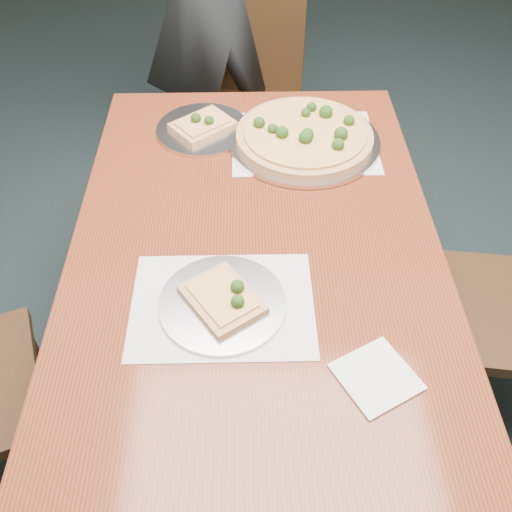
{
  "coord_description": "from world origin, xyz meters",
  "views": [
    {
      "loc": [
        -0.15,
        -0.88,
        1.73
      ],
      "look_at": [
        -0.13,
        0.06,
        0.75
      ],
      "focal_mm": 40.0,
      "sensor_mm": 36.0,
      "label": 1
    }
  ],
  "objects_px": {
    "dining_table": "(256,282)",
    "slice_plate_far": "(203,127)",
    "chair_far": "(248,92)",
    "slice_plate_near": "(223,301)",
    "pizza_pan": "(305,136)"
  },
  "relations": [
    {
      "from": "dining_table",
      "to": "slice_plate_far",
      "type": "xyz_separation_m",
      "value": [
        -0.15,
        0.53,
        0.1
      ]
    },
    {
      "from": "chair_far",
      "to": "slice_plate_near",
      "type": "distance_m",
      "value": 1.33
    },
    {
      "from": "dining_table",
      "to": "slice_plate_far",
      "type": "distance_m",
      "value": 0.56
    },
    {
      "from": "chair_far",
      "to": "slice_plate_far",
      "type": "xyz_separation_m",
      "value": [
        -0.14,
        -0.62,
        0.25
      ]
    },
    {
      "from": "dining_table",
      "to": "slice_plate_near",
      "type": "distance_m",
      "value": 0.2
    },
    {
      "from": "dining_table",
      "to": "slice_plate_far",
      "type": "relative_size",
      "value": 5.36
    },
    {
      "from": "slice_plate_near",
      "to": "chair_far",
      "type": "bearing_deg",
      "value": 87.0
    },
    {
      "from": "dining_table",
      "to": "slice_plate_near",
      "type": "bearing_deg",
      "value": -116.92
    },
    {
      "from": "pizza_pan",
      "to": "slice_plate_far",
      "type": "relative_size",
      "value": 1.58
    },
    {
      "from": "dining_table",
      "to": "chair_far",
      "type": "relative_size",
      "value": 1.65
    },
    {
      "from": "dining_table",
      "to": "slice_plate_far",
      "type": "height_order",
      "value": "slice_plate_far"
    },
    {
      "from": "slice_plate_near",
      "to": "slice_plate_far",
      "type": "distance_m",
      "value": 0.68
    },
    {
      "from": "slice_plate_far",
      "to": "chair_far",
      "type": "bearing_deg",
      "value": 77.19
    },
    {
      "from": "dining_table",
      "to": "chair_far",
      "type": "bearing_deg",
      "value": 90.34
    },
    {
      "from": "chair_far",
      "to": "slice_plate_far",
      "type": "distance_m",
      "value": 0.69
    }
  ]
}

